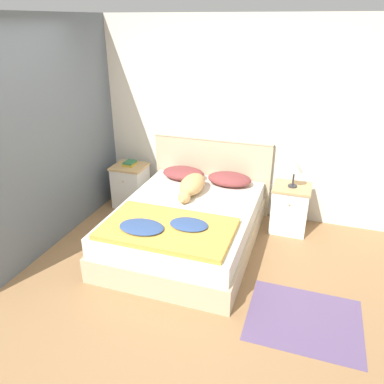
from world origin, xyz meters
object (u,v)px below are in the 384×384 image
pillow_right (229,179)px  book_stack (130,163)px  table_lamp (295,167)px  dog (192,186)px  bed (186,226)px  nightstand_right (290,208)px  nightstand_left (131,185)px  pillow_left (183,173)px

pillow_right → book_stack: 1.44m
pillow_right → table_lamp: size_ratio=1.70×
dog → bed: bearing=-81.0°
nightstand_right → dog: bearing=-161.9°
bed → nightstand_right: size_ratio=3.36×
bed → nightstand_left: 1.35m
pillow_right → dog: 0.56m
pillow_right → book_stack: same height
pillow_left → dog: bearing=-57.6°
nightstand_right → table_lamp: size_ratio=1.82×
bed → nightstand_left: (-1.12, 0.76, 0.06)m
dog → pillow_right: bearing=47.3°
nightstand_left → table_lamp: bearing=-0.2°
nightstand_left → dog: bearing=-19.9°
nightstand_left → book_stack: 0.33m
nightstand_right → table_lamp: 0.56m
nightstand_left → book_stack: bearing=94.1°
pillow_right → dog: dog is taller
table_lamp → pillow_left: bearing=178.6°
nightstand_left → pillow_right: bearing=1.1°
bed → nightstand_right: nightstand_right is taller
nightstand_left → dog: size_ratio=0.80×
bed → table_lamp: table_lamp is taller
nightstand_left → pillow_left: (0.80, 0.03, 0.28)m
pillow_left → pillow_right: same height
nightstand_left → pillow_right: 1.46m
bed → book_stack: book_stack is taller
book_stack → table_lamp: (2.23, -0.03, 0.23)m
bed → nightstand_left: nightstand_left is taller
bed → book_stack: bearing=145.1°
nightstand_right → book_stack: 2.26m
pillow_left → table_lamp: table_lamp is taller
bed → dog: (-0.06, 0.37, 0.36)m
nightstand_left → book_stack: size_ratio=3.09×
nightstand_left → nightstand_right: (2.23, 0.00, 0.00)m
nightstand_right → table_lamp: bearing=-90.0°
bed → pillow_left: pillow_left is taller
nightstand_left → pillow_left: pillow_left is taller
nightstand_left → dog: (1.06, -0.38, 0.31)m
bed → dog: 0.52m
pillow_left → nightstand_left: bearing=-178.1°
pillow_right → dog: size_ratio=0.75×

